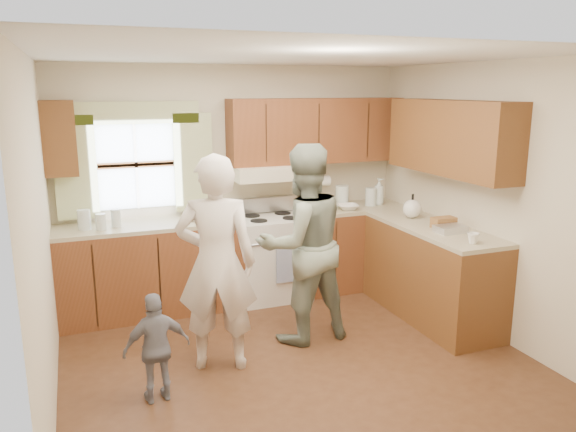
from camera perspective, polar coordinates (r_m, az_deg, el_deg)
name	(u,v)px	position (r m, az deg, el deg)	size (l,w,h in m)	color
room	(294,215)	(4.56, 0.63, 0.07)	(3.80, 3.80, 3.80)	#432614
kitchen_fixtures	(311,228)	(5.85, 2.32, -1.19)	(3.80, 2.25, 2.15)	#4B2310
stove	(271,256)	(6.17, -1.73, -4.04)	(0.76, 0.67, 1.07)	silver
woman_left	(216,263)	(4.55, -7.28, -4.80)	(0.65, 0.42, 1.78)	beige
woman_right	(303,244)	(5.02, 1.50, -2.88)	(0.87, 0.68, 1.80)	#223927
child	(157,348)	(4.30, -13.18, -12.90)	(0.49, 0.20, 0.83)	gray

